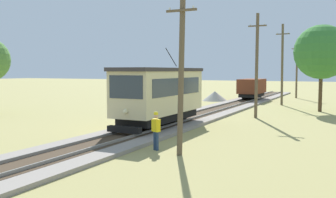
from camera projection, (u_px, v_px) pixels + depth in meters
The scene contains 9 objects.
red_tram at pixel (160, 94), 23.60m from camera, with size 2.60×8.54×4.79m.
freight_car at pixel (252, 88), 45.26m from camera, with size 2.40×5.20×2.31m.
utility_pole_near_tram at pixel (181, 71), 16.04m from camera, with size 1.40×0.57×7.05m.
utility_pole_mid at pixel (257, 65), 28.64m from camera, with size 1.40×0.38×8.01m.
utility_pole_far at pixel (282, 64), 39.02m from camera, with size 1.40×0.64×8.46m.
utility_pole_distant at pixel (297, 69), 49.34m from camera, with size 1.40×0.42×7.41m.
gravel_pile at pixel (215, 96), 45.21m from camera, with size 3.05×3.05×1.16m, color #9E998E.
track_worker at pixel (156, 129), 17.09m from camera, with size 0.45×0.38×1.78m.
tree_left_near at pixel (322, 52), 32.83m from camera, with size 4.79×4.79×7.68m.
Camera 1 is at (10.86, -2.27, 3.65)m, focal length 39.98 mm.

